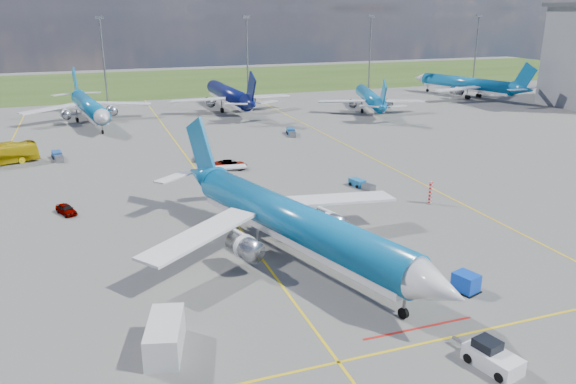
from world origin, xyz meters
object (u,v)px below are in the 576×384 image
object	(u,v)px
baggage_tug_e	(291,132)
uld_container	(466,282)
bg_jet_nnw	(91,123)
baggage_tug_c	(58,156)
baggage_tug_w	(361,184)
pushback_tug	(492,357)
service_van	(165,336)
service_car_c	(202,155)
main_airliner	(295,258)
bg_jet_n	(229,110)
service_car_a	(66,209)
service_car_b	(230,165)
bg_jet_ene	(465,97)
bg_jet_ne	(369,111)
warning_post	(430,193)

from	to	relation	value
baggage_tug_e	uld_container	bearing A→B (deg)	-84.00
bg_jet_nnw	baggage_tug_c	distance (m)	32.29
uld_container	baggage_tug_w	bearing A→B (deg)	63.08
pushback_tug	uld_container	world-z (taller)	pushback_tug
baggage_tug_c	service_van	bearing A→B (deg)	-90.31
service_car_c	baggage_tug_c	xyz separation A→B (m)	(-23.17, 8.69, -0.20)
bg_jet_nnw	main_airliner	size ratio (longest dim) A/B	0.91
service_car_c	bg_jet_n	bearing A→B (deg)	90.20
bg_jet_nnw	service_car_a	size ratio (longest dim) A/B	10.77
service_car_b	baggage_tug_w	world-z (taller)	service_car_b
bg_jet_ene	baggage_tug_w	world-z (taller)	bg_jet_ene
bg_jet_ne	baggage_tug_c	xyz separation A→B (m)	(-72.29, -24.22, 0.53)
baggage_tug_c	baggage_tug_e	distance (m)	44.58
service_van	warning_post	bearing A→B (deg)	45.37
baggage_tug_c	bg_jet_n	bearing A→B (deg)	35.03
uld_container	baggage_tug_e	world-z (taller)	uld_container
bg_jet_n	bg_jet_ne	xyz separation A→B (m)	(32.73, -13.64, 0.00)
main_airliner	baggage_tug_c	size ratio (longest dim) A/B	8.46
service_car_a	baggage_tug_e	size ratio (longest dim) A/B	0.71
baggage_tug_w	baggage_tug_e	distance (m)	36.86
baggage_tug_w	baggage_tug_e	size ratio (longest dim) A/B	0.89
pushback_tug	uld_container	distance (m)	11.45
bg_jet_nnw	service_car_b	distance (m)	51.91
bg_jet_nnw	baggage_tug_c	size ratio (longest dim) A/B	7.73
warning_post	bg_jet_ene	xyz separation A→B (m)	(62.39, 76.94, -1.50)
bg_jet_nnw	service_car_c	size ratio (longest dim) A/B	7.95
service_car_a	service_car_c	size ratio (longest dim) A/B	0.74
bg_jet_n	main_airliner	bearing A→B (deg)	78.37
main_airliner	baggage_tug_e	xyz separation A→B (m)	(20.10, 56.12, 0.54)
bg_jet_nnw	service_van	size ratio (longest dim) A/B	7.19
bg_jet_n	baggage_tug_w	bearing A→B (deg)	89.82
service_van	service_car_a	bearing A→B (deg)	117.22
bg_jet_n	bg_jet_nnw	bearing A→B (deg)	8.52
service_car_c	service_van	bearing A→B (deg)	-84.54
uld_container	service_van	distance (m)	27.09
main_airliner	service_car_b	size ratio (longest dim) A/B	8.30
pushback_tug	service_car_a	bearing A→B (deg)	110.08
bg_jet_ene	baggage_tug_e	size ratio (longest dim) A/B	7.85
bg_jet_n	main_airliner	xyz separation A→B (m)	(-15.35, -89.16, 0.00)
service_van	baggage_tug_c	world-z (taller)	service_van
baggage_tug_w	baggage_tug_c	world-z (taller)	baggage_tug_c
bg_jet_ene	baggage_tug_c	size ratio (longest dim) A/B	7.98
bg_jet_n	bg_jet_ene	xyz separation A→B (m)	(69.84, -2.09, 0.00)
service_car_a	baggage_tug_c	xyz separation A→B (m)	(-1.83, 29.38, -0.11)
uld_container	service_car_c	xyz separation A→B (m)	(-13.29, 54.44, -0.11)
bg_jet_ene	service_car_a	size ratio (longest dim) A/B	11.11
bg_jet_nnw	baggage_tug_e	xyz separation A→B (m)	(38.29, -26.90, 0.54)
main_airliner	uld_container	xyz separation A→B (m)	(12.24, -11.83, 0.85)
warning_post	main_airliner	xyz separation A→B (m)	(-22.80, -10.13, -1.50)
service_car_c	baggage_tug_w	world-z (taller)	service_car_c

